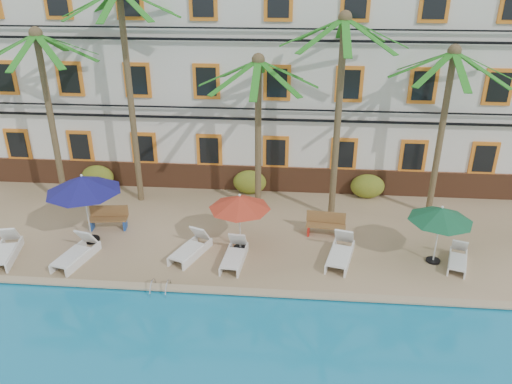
# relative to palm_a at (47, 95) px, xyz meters

# --- Properties ---
(ground) EXTENTS (100.00, 100.00, 0.00)m
(ground) POSITION_rel_palm_a_xyz_m (7.49, -4.71, -5.09)
(ground) COLOR #384C23
(ground) RESTS_ON ground
(pool_deck) EXTENTS (30.00, 12.00, 0.25)m
(pool_deck) POSITION_rel_palm_a_xyz_m (7.49, 0.29, -4.96)
(pool_deck) COLOR tan
(pool_deck) RESTS_ON ground
(pool_coping) EXTENTS (30.00, 0.35, 0.06)m
(pool_coping) POSITION_rel_palm_a_xyz_m (7.49, -5.61, -4.81)
(pool_coping) COLOR tan
(pool_coping) RESTS_ON pool_deck
(hotel_building) EXTENTS (25.40, 6.44, 10.22)m
(hotel_building) POSITION_rel_palm_a_xyz_m (7.49, 5.27, 0.28)
(hotel_building) COLOR silver
(hotel_building) RESTS_ON pool_deck
(palm_a) EXTENTS (4.59, 4.59, 7.44)m
(palm_a) POSITION_rel_palm_a_xyz_m (0.00, 0.00, 0.00)
(palm_a) COLOR brown
(palm_a) RESTS_ON pool_deck
(palm_b) EXTENTS (4.59, 4.59, 8.97)m
(palm_b) POSITION_rel_palm_a_xyz_m (3.09, 0.83, 0.87)
(palm_b) COLOR brown
(palm_b) RESTS_ON pool_deck
(palm_c) EXTENTS (4.59, 4.59, 6.55)m
(palm_c) POSITION_rel_palm_a_xyz_m (8.36, 0.27, -0.53)
(palm_c) COLOR brown
(palm_c) RESTS_ON pool_deck
(palm_d) EXTENTS (4.59, 4.59, 8.10)m
(palm_d) POSITION_rel_palm_a_xyz_m (11.44, -0.04, 0.38)
(palm_d) COLOR brown
(palm_d) RESTS_ON pool_deck
(palm_e) EXTENTS (4.59, 4.59, 6.92)m
(palm_e) POSITION_rel_palm_a_xyz_m (15.53, 0.57, -0.31)
(palm_e) COLOR brown
(palm_e) RESTS_ON pool_deck
(shrub_left) EXTENTS (1.50, 0.90, 1.10)m
(shrub_left) POSITION_rel_palm_a_xyz_m (0.75, 1.89, -4.29)
(shrub_left) COLOR #225D1A
(shrub_left) RESTS_ON pool_deck
(shrub_mid) EXTENTS (1.50, 0.90, 1.10)m
(shrub_mid) POSITION_rel_palm_a_xyz_m (7.85, 1.89, -4.29)
(shrub_mid) COLOR #225D1A
(shrub_mid) RESTS_ON pool_deck
(shrub_right) EXTENTS (1.50, 0.90, 1.10)m
(shrub_right) POSITION_rel_palm_a_xyz_m (13.11, 1.89, -4.29)
(shrub_right) COLOR #225D1A
(shrub_right) RESTS_ON pool_deck
(umbrella_blue) EXTENTS (2.75, 2.75, 2.74)m
(umbrella_blue) POSITION_rel_palm_a_xyz_m (2.27, -2.86, -2.50)
(umbrella_blue) COLOR black
(umbrella_blue) RESTS_ON pool_deck
(umbrella_red) EXTENTS (2.23, 2.23, 2.23)m
(umbrella_red) POSITION_rel_palm_a_xyz_m (7.97, -2.94, -2.94)
(umbrella_red) COLOR black
(umbrella_red) RESTS_ON pool_deck
(umbrella_green) EXTENTS (2.20, 2.20, 2.20)m
(umbrella_green) POSITION_rel_palm_a_xyz_m (14.86, -3.23, -2.97)
(umbrella_green) COLOR black
(umbrella_green) RESTS_ON pool_deck
(lounger_a) EXTENTS (1.15, 2.12, 0.95)m
(lounger_a) POSITION_rel_palm_a_xyz_m (-0.31, -4.29, -4.53)
(lounger_a) COLOR white
(lounger_a) RESTS_ON pool_deck
(lounger_b) EXTENTS (1.16, 2.10, 0.94)m
(lounger_b) POSITION_rel_palm_a_xyz_m (2.29, -4.23, -4.53)
(lounger_b) COLOR white
(lounger_b) RESTS_ON pool_deck
(lounger_c) EXTENTS (1.35, 2.05, 0.91)m
(lounger_c) POSITION_rel_palm_a_xyz_m (6.25, -3.54, -4.54)
(lounger_c) COLOR white
(lounger_c) RESTS_ON pool_deck
(lounger_d) EXTENTS (0.83, 1.93, 0.89)m
(lounger_d) POSITION_rel_palm_a_xyz_m (7.86, -3.85, -4.55)
(lounger_d) COLOR white
(lounger_d) RESTS_ON pool_deck
(lounger_e) EXTENTS (1.19, 2.16, 0.97)m
(lounger_e) POSITION_rel_palm_a_xyz_m (11.59, -3.42, -4.53)
(lounger_e) COLOR white
(lounger_e) RESTS_ON pool_deck
(lounger_f) EXTENTS (1.06, 1.74, 0.77)m
(lounger_f) POSITION_rel_palm_a_xyz_m (15.64, -3.38, -4.59)
(lounger_f) COLOR white
(lounger_f) RESTS_ON pool_deck
(bench_left) EXTENTS (1.55, 0.65, 0.93)m
(bench_left) POSITION_rel_palm_a_xyz_m (2.60, -1.83, -4.37)
(bench_left) COLOR olive
(bench_left) RESTS_ON pool_deck
(bench_right) EXTENTS (1.54, 0.63, 0.93)m
(bench_right) POSITION_rel_palm_a_xyz_m (11.14, -1.64, -4.37)
(bench_right) COLOR olive
(bench_right) RESTS_ON pool_deck
(pool_ladder) EXTENTS (0.54, 0.74, 0.74)m
(pool_ladder) POSITION_rel_palm_a_xyz_m (5.69, -5.71, -4.84)
(pool_ladder) COLOR silver
(pool_ladder) RESTS_ON ground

